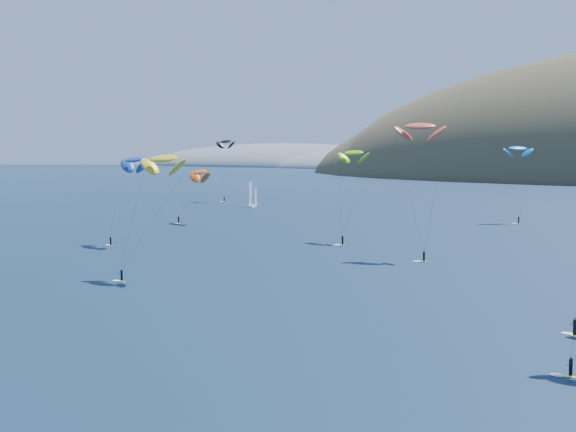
# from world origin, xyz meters

# --- Properties ---
(headland) EXTENTS (460.00, 250.00, 60.00)m
(headland) POSITION_xyz_m (-445.26, 750.08, -3.36)
(headland) COLOR slate
(headland) RESTS_ON ground
(sailboat) EXTENTS (8.45, 7.70, 10.09)m
(sailboat) POSITION_xyz_m (-89.91, 189.17, 0.88)
(sailboat) COLOR white
(sailboat) RESTS_ON ground
(kitesurfer_1) EXTENTS (10.60, 11.07, 16.59)m
(kitesurfer_1) POSITION_xyz_m (-67.15, 135.87, 13.88)
(kitesurfer_1) COLOR #C8FF1C
(kitesurfer_1) RESTS_ON ground
(kitesurfer_2) EXTENTS (8.67, 10.37, 21.21)m
(kitesurfer_2) POSITION_xyz_m (-10.69, 62.49, 18.75)
(kitesurfer_2) COLOR #C8FF1C
(kitesurfer_2) RESTS_ON ground
(kitesurfer_3) EXTENTS (8.35, 12.73, 21.62)m
(kitesurfer_3) POSITION_xyz_m (-11.24, 123.27, 19.35)
(kitesurfer_3) COLOR #C8FF1C
(kitesurfer_3) RESTS_ON ground
(kitesurfer_4) EXTENTS (8.55, 10.44, 22.72)m
(kitesurfer_4) POSITION_xyz_m (3.43, 188.43, 20.35)
(kitesurfer_4) COLOR #C8FF1C
(kitesurfer_4) RESTS_ON ground
(kitesurfer_9) EXTENTS (10.09, 10.60, 27.12)m
(kitesurfer_9) POSITION_xyz_m (12.38, 107.42, 24.52)
(kitesurfer_9) COLOR #C8FF1C
(kitesurfer_9) RESTS_ON ground
(kitesurfer_10) EXTENTS (10.43, 10.11, 20.74)m
(kitesurfer_10) POSITION_xyz_m (-46.50, 91.17, 18.04)
(kitesurfer_10) COLOR #C8FF1C
(kitesurfer_10) RESTS_ON ground
(kitesurfer_12) EXTENTS (9.52, 7.54, 25.55)m
(kitesurfer_12) POSITION_xyz_m (-118.67, 210.03, 22.96)
(kitesurfer_12) COLOR #C8FF1C
(kitesurfer_12) RESTS_ON ground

